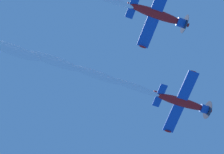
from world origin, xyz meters
name	(u,v)px	position (x,y,z in m)	size (l,w,h in m)	color
airplane_lead	(183,103)	(-5.30, 3.41, 59.69)	(8.66, 8.29, 2.76)	red
airplane_left_wingman	(159,15)	(7.90, 3.99, 60.47)	(8.65, 8.24, 2.84)	red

